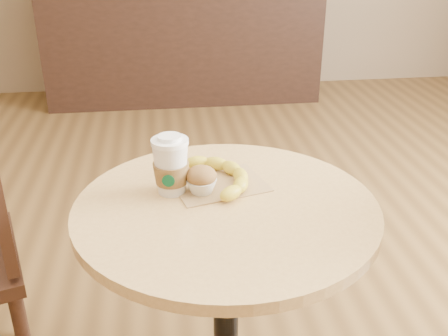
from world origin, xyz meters
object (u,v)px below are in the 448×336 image
coffee_cup (171,167)px  muffin (201,180)px  cafe_table (226,267)px  banana (221,176)px

coffee_cup → muffin: size_ratio=1.96×
cafe_table → muffin: size_ratio=9.49×
muffin → cafe_table: bearing=-49.5°
coffee_cup → muffin: coffee_cup is taller
cafe_table → banana: banana is taller
cafe_table → banana: (-0.00, 0.11, 0.22)m
coffee_cup → muffin: (0.08, -0.01, -0.03)m
banana → muffin: bearing=-155.2°
cafe_table → coffee_cup: 0.31m
cafe_table → coffee_cup: (-0.13, 0.08, 0.27)m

